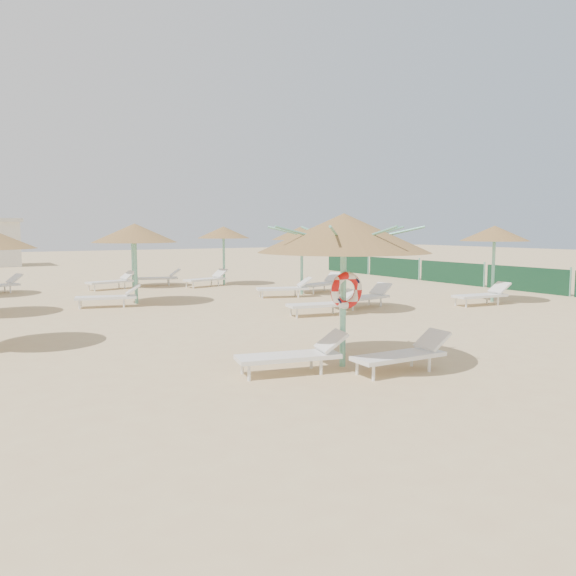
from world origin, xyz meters
TOP-DOWN VIEW (x-y plane):
  - ground at (0.00, 0.00)m, footprint 120.00×120.00m
  - main_palapa at (0.22, -0.29)m, footprint 3.13×3.13m
  - lounger_main_a at (-0.80, -0.28)m, footprint 2.03×0.99m
  - lounger_main_b at (0.93, -1.17)m, footprint 1.89×0.61m
  - palapa_field at (0.25, 10.64)m, footprint 19.19×13.88m
  - windbreak_fence at (14.00, 9.96)m, footprint 0.08×19.84m

SIDE VIEW (x-z plane):
  - ground at x=0.00m, z-range 0.00..0.00m
  - lounger_main_b at x=0.93m, z-range -0.02..0.67m
  - lounger_main_a at x=-0.80m, z-range -0.02..0.69m
  - windbreak_fence at x=14.00m, z-range -0.05..1.05m
  - palapa_field at x=0.25m, z-range 0.93..3.65m
  - main_palapa at x=0.22m, z-range 1.04..3.84m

